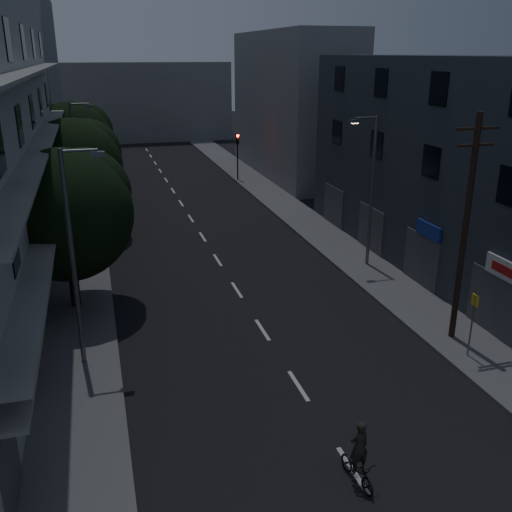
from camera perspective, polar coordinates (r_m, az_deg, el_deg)
ground at (r=37.15m, az=-5.50°, el=2.14°), size 160.00×160.00×0.00m
sidewalk_left at (r=36.62m, az=-17.11°, el=1.20°), size 3.00×90.00×0.15m
sidewalk_right at (r=39.09m, az=5.38°, el=3.15°), size 3.00×90.00×0.15m
lane_markings at (r=43.07m, az=-7.05°, el=4.55°), size 0.15×60.50×0.01m
building_right at (r=30.56m, az=21.27°, el=7.71°), size 6.19×28.00×11.00m
building_far_left at (r=58.26m, az=-22.36°, el=15.19°), size 6.00×20.00×16.00m
building_far_right at (r=55.19m, az=3.58°, el=14.82°), size 6.00×20.00×13.00m
building_far_end at (r=80.36m, az=-11.79°, el=14.90°), size 24.00×8.00×10.00m
tree_near at (r=26.31m, az=-18.37°, el=4.43°), size 5.85×5.85×7.22m
tree_mid at (r=36.94m, az=-17.73°, el=8.79°), size 5.97×5.97×7.35m
tree_far at (r=46.17m, az=-17.79°, el=11.03°), size 6.16×6.16×7.62m
traffic_signal_far_right at (r=52.25m, az=-1.86°, el=10.82°), size 0.28×0.37×4.10m
traffic_signal_far_left at (r=51.79m, az=-16.31°, el=9.98°), size 0.28×0.37×4.10m
street_lamp_left_near at (r=21.08m, az=-17.66°, el=0.65°), size 1.51×0.25×8.00m
street_lamp_right at (r=30.77m, az=11.35°, el=7.03°), size 1.51×0.25×8.00m
street_lamp_left_far at (r=39.81m, az=-17.46°, el=9.33°), size 1.51×0.25×8.00m
utility_pole at (r=23.30m, az=20.22°, el=2.83°), size 1.80×0.24×9.00m
bus_stop_sign at (r=22.97m, az=20.89°, el=-5.45°), size 0.06×0.35×2.52m
cyclist at (r=16.66m, az=10.15°, el=-19.66°), size 0.75×1.61×1.96m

